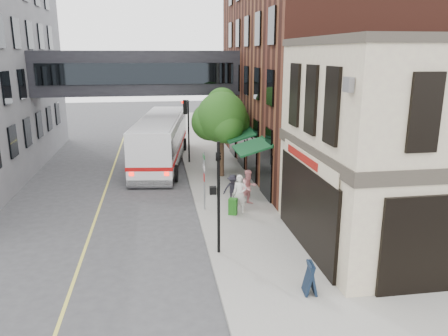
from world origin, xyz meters
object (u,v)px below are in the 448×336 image
object	(u,v)px
pedestrian_a	(240,194)
sandwich_board	(310,278)
bus	(161,138)
pedestrian_b	(249,187)
newspaper_box	(233,206)
pedestrian_c	(233,189)

from	to	relation	value
pedestrian_a	sandwich_board	distance (m)	7.87
bus	pedestrian_b	bearing A→B (deg)	-66.54
sandwich_board	newspaper_box	bearing A→B (deg)	105.45
pedestrian_c	newspaper_box	distance (m)	1.78
pedestrian_a	pedestrian_c	bearing A→B (deg)	110.89
pedestrian_a	pedestrian_b	size ratio (longest dim) A/B	1.02
newspaper_box	pedestrian_c	bearing A→B (deg)	102.53
bus	pedestrian_a	bearing A→B (deg)	-71.68
pedestrian_c	pedestrian_a	bearing A→B (deg)	-81.96
pedestrian_c	sandwich_board	world-z (taller)	pedestrian_c
pedestrian_a	pedestrian_b	distance (m)	1.26
pedestrian_c	newspaper_box	bearing A→B (deg)	-95.40
pedestrian_b	pedestrian_c	bearing A→B (deg)	129.34
pedestrian_a	newspaper_box	world-z (taller)	pedestrian_a
bus	pedestrian_c	size ratio (longest dim) A/B	8.33
pedestrian_a	newspaper_box	bearing A→B (deg)	-129.81
sandwich_board	pedestrian_b	bearing A→B (deg)	97.25
pedestrian_b	sandwich_board	xyz separation A→B (m)	(0.18, -8.87, -0.39)
pedestrian_c	sandwich_board	bearing A→B (deg)	-80.03
sandwich_board	pedestrian_c	bearing A→B (deg)	102.00
pedestrian_a	newspaper_box	distance (m)	0.72
pedestrian_b	newspaper_box	size ratio (longest dim) A/B	2.31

